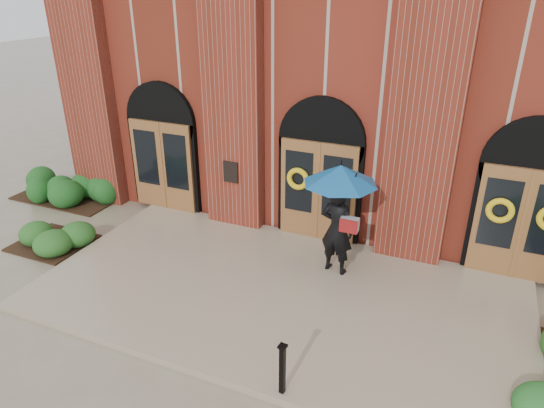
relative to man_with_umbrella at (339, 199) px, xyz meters
The scene contains 7 objects.
ground 2.53m from the man_with_umbrella, 122.30° to the right, with size 90.00×90.00×0.00m, color gray.
landing 2.39m from the man_with_umbrella, 125.29° to the right, with size 10.00×5.30×0.15m, color gray.
church_building 7.61m from the man_with_umbrella, 96.84° to the left, with size 16.20×12.53×7.00m.
man_with_umbrella is the anchor object (origin of this frame).
metal_post 3.97m from the man_with_umbrella, 86.19° to the right, with size 0.14×0.14×0.93m.
hedge_wall_left 8.93m from the man_with_umbrella, behind, with size 2.89×1.16×0.74m, color #184A19.
hedge_front_left 7.30m from the man_with_umbrella, 168.65° to the right, with size 1.59×1.36×0.56m, color #22531C.
Camera 1 is at (3.24, -7.65, 6.07)m, focal length 32.00 mm.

